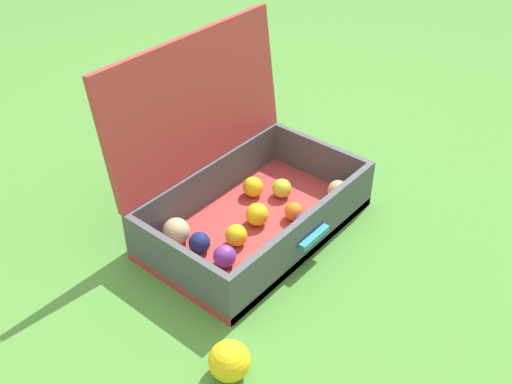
% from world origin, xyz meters
% --- Properties ---
extents(ground_plane, '(16.00, 16.00, 0.00)m').
position_xyz_m(ground_plane, '(0.00, 0.00, 0.00)').
color(ground_plane, '#4C8C38').
extents(open_suitcase, '(0.62, 0.45, 0.51)m').
position_xyz_m(open_suitcase, '(0.01, 0.08, 0.12)').
color(open_suitcase, '#B23838').
rests_on(open_suitcase, ground).
extents(stray_ball_on_grass, '(0.09, 0.09, 0.09)m').
position_xyz_m(stray_ball_on_grass, '(-0.39, -0.24, 0.05)').
color(stray_ball_on_grass, yellow).
rests_on(stray_ball_on_grass, ground).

